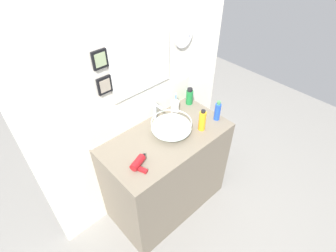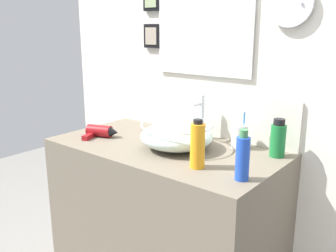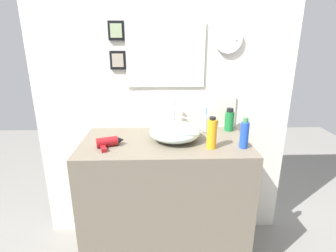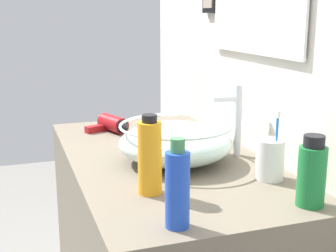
{
  "view_description": "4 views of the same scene",
  "coord_description": "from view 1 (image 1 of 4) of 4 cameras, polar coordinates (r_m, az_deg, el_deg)",
  "views": [
    {
      "loc": [
        -1.05,
        -1.16,
        2.39
      ],
      "look_at": [
        0.02,
        0.0,
        1.02
      ],
      "focal_mm": 28.0,
      "sensor_mm": 36.0,
      "label": 1
    },
    {
      "loc": [
        1.07,
        -1.29,
        1.46
      ],
      "look_at": [
        0.02,
        0.0,
        1.02
      ],
      "focal_mm": 40.0,
      "sensor_mm": 36.0,
      "label": 2
    },
    {
      "loc": [
        -0.03,
        -1.61,
        1.54
      ],
      "look_at": [
        0.02,
        0.0,
        1.02
      ],
      "focal_mm": 28.0,
      "sensor_mm": 36.0,
      "label": 3
    },
    {
      "loc": [
        1.32,
        -0.44,
        1.35
      ],
      "look_at": [
        0.02,
        0.0,
        1.02
      ],
      "focal_mm": 50.0,
      "sensor_mm": 36.0,
      "label": 4
    }
  ],
  "objects": [
    {
      "name": "ground_plane",
      "position": [
        2.85,
        -0.3,
        -15.88
      ],
      "size": [
        6.0,
        6.0,
        0.0
      ],
      "primitive_type": "plane",
      "color": "gray"
    },
    {
      "name": "glass_bowl_sink",
      "position": [
        2.14,
        0.76,
        -0.16
      ],
      "size": [
        0.33,
        0.33,
        0.12
      ],
      "color": "silver",
      "rests_on": "vanity_counter"
    },
    {
      "name": "lotion_bottle",
      "position": [
        2.17,
        7.47,
        1.19
      ],
      "size": [
        0.06,
        0.06,
        0.2
      ],
      "color": "orange",
      "rests_on": "vanity_counter"
    },
    {
      "name": "hair_drier",
      "position": [
        1.93,
        -6.27,
        -7.75
      ],
      "size": [
        0.18,
        0.17,
        0.06
      ],
      "color": "maroon",
      "rests_on": "vanity_counter"
    },
    {
      "name": "back_panel",
      "position": [
        2.12,
        -6.38,
        9.61
      ],
      "size": [
        1.91,
        0.09,
        2.59
      ],
      "color": "silver",
      "rests_on": "ground"
    },
    {
      "name": "soap_dispenser",
      "position": [
        2.3,
        10.72,
        3.16
      ],
      "size": [
        0.05,
        0.05,
        0.19
      ],
      "color": "blue",
      "rests_on": "vanity_counter"
    },
    {
      "name": "vanity_counter",
      "position": [
        2.48,
        -0.33,
        -10.04
      ],
      "size": [
        1.09,
        0.59,
        0.92
      ],
      "primitive_type": "cube",
      "color": "#6B6051",
      "rests_on": "ground"
    },
    {
      "name": "faucet",
      "position": [
        2.21,
        -2.68,
        3.5
      ],
      "size": [
        0.02,
        0.1,
        0.22
      ],
      "color": "silver",
      "rests_on": "vanity_counter"
    },
    {
      "name": "toothbrush_cup",
      "position": [
        2.37,
        1.52,
        4.3
      ],
      "size": [
        0.08,
        0.08,
        0.19
      ],
      "color": "white",
      "rests_on": "vanity_counter"
    },
    {
      "name": "shampoo_bottle",
      "position": [
        2.46,
        4.7,
        6.41
      ],
      "size": [
        0.06,
        0.06,
        0.17
      ],
      "color": "#197233",
      "rests_on": "vanity_counter"
    }
  ]
}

